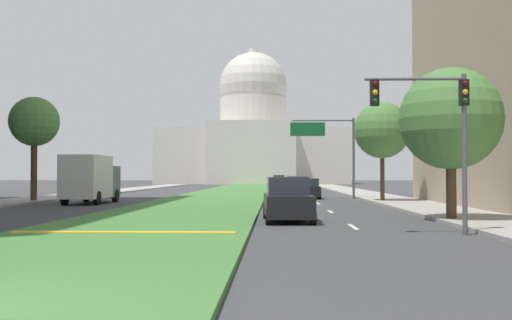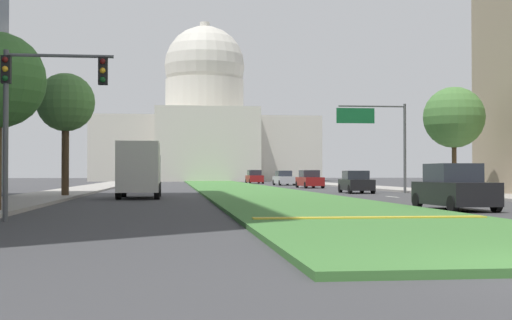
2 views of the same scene
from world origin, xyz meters
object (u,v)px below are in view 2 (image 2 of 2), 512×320
object	(u,v)px
street_tree_right_mid	(454,118)
sedan_distant	(310,180)
sedan_lead_stopped	(454,189)
box_truck_delivery	(139,169)
sedan_far_horizon	(284,178)
overhead_guide_sign	(380,129)
traffic_light_near_left	(35,96)
street_tree_left_mid	(66,103)
sedan_very_far	(254,177)
sedan_midblock	(356,183)
capitol_building	(205,126)

from	to	relation	value
street_tree_right_mid	sedan_distant	distance (m)	24.78
street_tree_right_mid	sedan_lead_stopped	bearing A→B (deg)	-112.41
sedan_lead_stopped	sedan_distant	world-z (taller)	sedan_lead_stopped
box_truck_delivery	sedan_far_horizon	bearing A→B (deg)	69.95
overhead_guide_sign	sedan_far_horizon	size ratio (longest dim) A/B	1.48
sedan_lead_stopped	traffic_light_near_left	bearing A→B (deg)	-162.95
street_tree_left_mid	box_truck_delivery	bearing A→B (deg)	-16.44
street_tree_right_mid	sedan_very_far	bearing A→B (deg)	97.50
street_tree_left_mid	sedan_lead_stopped	xyz separation A→B (m)	(17.30, -16.02, -4.72)
sedan_midblock	sedan_very_far	distance (m)	45.89
sedan_midblock	street_tree_right_mid	bearing A→B (deg)	-53.47
overhead_guide_sign	capitol_building	bearing A→B (deg)	96.58
capitol_building	sedan_very_far	world-z (taller)	capitol_building
sedan_distant	overhead_guide_sign	bearing A→B (deg)	-84.45
sedan_midblock	sedan_lead_stopped	bearing A→B (deg)	-95.37
capitol_building	sedan_lead_stopped	xyz separation A→B (m)	(5.21, -102.27, -9.24)
overhead_guide_sign	sedan_midblock	distance (m)	4.23
capitol_building	street_tree_left_mid	size ratio (longest dim) A/B	5.41
traffic_light_near_left	street_tree_right_mid	world-z (taller)	street_tree_right_mid
capitol_building	sedan_distant	xyz separation A→B (m)	(7.40, -61.45, -9.28)
capitol_building	box_truck_delivery	size ratio (longest dim) A/B	6.23
traffic_light_near_left	street_tree_right_mid	size ratio (longest dim) A/B	0.74
street_tree_right_mid	sedan_far_horizon	bearing A→B (deg)	97.34
overhead_guide_sign	sedan_midblock	world-z (taller)	overhead_guide_sign
capitol_building	sedan_lead_stopped	distance (m)	102.81
sedan_midblock	sedan_distant	xyz separation A→B (m)	(0.00, 17.52, 0.04)
street_tree_right_mid	box_truck_delivery	bearing A→B (deg)	-173.86
sedan_lead_stopped	box_truck_delivery	distance (m)	19.60
overhead_guide_sign	sedan_lead_stopped	size ratio (longest dim) A/B	1.50
capitol_building	street_tree_right_mid	bearing A→B (deg)	-81.89
overhead_guide_sign	traffic_light_near_left	bearing A→B (deg)	-124.51
capitol_building	sedan_far_horizon	size ratio (longest dim) A/B	9.05
traffic_light_near_left	overhead_guide_sign	size ratio (longest dim) A/B	0.80
overhead_guide_sign	sedan_far_horizon	bearing A→B (deg)	93.42
capitol_building	sedan_lead_stopped	world-z (taller)	capitol_building
street_tree_left_mid	sedan_midblock	xyz separation A→B (m)	(19.49, 7.28, -4.81)
capitol_building	overhead_guide_sign	xyz separation A→B (m)	(9.13, -79.16, -5.46)
street_tree_right_mid	traffic_light_near_left	bearing A→B (deg)	-135.80
box_truck_delivery	overhead_guide_sign	bearing A→B (deg)	26.46
street_tree_left_mid	sedan_far_horizon	world-z (taller)	street_tree_left_mid
capitol_building	street_tree_right_mid	size ratio (longest dim) A/B	5.69
sedan_midblock	street_tree_left_mid	bearing A→B (deg)	-159.53
sedan_far_horizon	sedan_distant	bearing A→B (deg)	-89.16
street_tree_right_mid	sedan_very_far	distance (m)	52.89
sedan_very_far	street_tree_left_mid	bearing A→B (deg)	-108.11
street_tree_right_mid	street_tree_left_mid	bearing A→B (deg)	-178.01
sedan_lead_stopped	sedan_far_horizon	bearing A→B (deg)	87.96
traffic_light_near_left	capitol_building	bearing A→B (deg)	84.68
capitol_building	street_tree_right_mid	world-z (taller)	capitol_building
street_tree_left_mid	sedan_midblock	world-z (taller)	street_tree_left_mid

